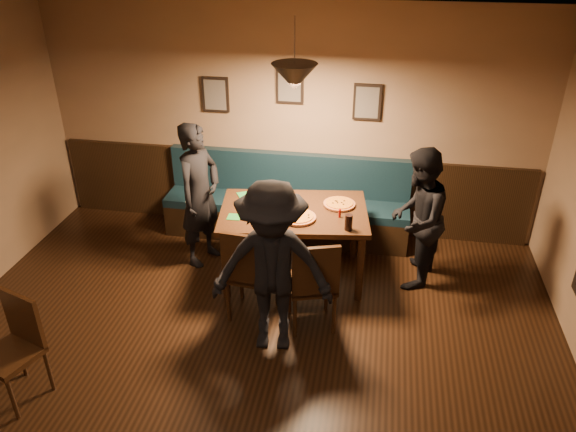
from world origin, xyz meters
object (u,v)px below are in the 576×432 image
(diner_left, at_px, (200,195))
(diner_right, at_px, (417,219))
(booth_bench, at_px, (286,200))
(tabasco_bottle, at_px, (340,212))
(dining_table, at_px, (293,244))
(cafe_chair_far, at_px, (10,353))
(chair_near_left, at_px, (253,270))
(chair_near_right, at_px, (312,281))
(soda_glass, at_px, (349,222))
(diner_front, at_px, (272,269))

(diner_left, distance_m, diner_right, 2.39)
(booth_bench, relative_size, tabasco_bottle, 27.06)
(booth_bench, xyz_separation_m, dining_table, (0.24, -0.87, -0.08))
(tabasco_bottle, relative_size, cafe_chair_far, 0.12)
(dining_table, height_order, cafe_chair_far, cafe_chair_far)
(booth_bench, height_order, diner_left, diner_left)
(diner_left, relative_size, diner_right, 1.07)
(tabasco_bottle, bearing_deg, cafe_chair_far, -139.83)
(chair_near_left, bearing_deg, diner_left, 137.05)
(chair_near_right, xyz_separation_m, cafe_chair_far, (-2.28, -1.37, -0.03))
(soda_glass, bearing_deg, dining_table, 152.66)
(chair_near_left, relative_size, diner_right, 0.66)
(dining_table, height_order, chair_near_left, chair_near_left)
(chair_near_right, bearing_deg, diner_front, -148.47)
(chair_near_right, bearing_deg, booth_bench, 90.70)
(booth_bench, bearing_deg, diner_left, -140.60)
(chair_near_left, height_order, diner_front, diner_front)
(diner_right, bearing_deg, dining_table, -70.38)
(diner_left, relative_size, cafe_chair_far, 1.79)
(chair_near_right, bearing_deg, diner_right, 25.18)
(booth_bench, xyz_separation_m, chair_near_left, (-0.05, -1.59, 0.02))
(booth_bench, xyz_separation_m, tabasco_bottle, (0.73, -0.94, 0.39))
(booth_bench, height_order, diner_front, diner_front)
(cafe_chair_far, bearing_deg, soda_glass, -125.34)
(dining_table, distance_m, diner_right, 1.35)
(chair_near_right, height_order, tabasco_bottle, chair_near_right)
(dining_table, bearing_deg, diner_left, 163.29)
(soda_glass, bearing_deg, tabasco_bottle, 114.21)
(diner_left, relative_size, tabasco_bottle, 15.09)
(dining_table, relative_size, diner_front, 0.92)
(cafe_chair_far, bearing_deg, diner_front, -133.71)
(diner_right, relative_size, tabasco_bottle, 14.05)
(diner_left, height_order, cafe_chair_far, diner_left)
(booth_bench, bearing_deg, chair_near_right, -71.80)
(chair_near_left, xyz_separation_m, chair_near_right, (0.60, -0.06, -0.02))
(cafe_chair_far, bearing_deg, booth_bench, -100.78)
(cafe_chair_far, bearing_deg, diner_left, -91.73)
(diner_right, xyz_separation_m, tabasco_bottle, (-0.80, -0.20, 0.11))
(chair_near_left, bearing_deg, cafe_chair_far, -134.59)
(cafe_chair_far, bearing_deg, chair_near_left, -120.51)
(booth_bench, relative_size, chair_near_left, 2.91)
(diner_right, height_order, cafe_chair_far, diner_right)
(chair_near_left, height_order, chair_near_right, chair_near_left)
(dining_table, xyz_separation_m, diner_left, (-1.09, 0.17, 0.42))
(booth_bench, xyz_separation_m, cafe_chair_far, (-1.74, -3.02, -0.03))
(tabasco_bottle, bearing_deg, diner_front, -114.95)
(diner_right, xyz_separation_m, soda_glass, (-0.69, -0.44, 0.14))
(dining_table, distance_m, tabasco_bottle, 0.69)
(booth_bench, bearing_deg, chair_near_left, -91.88)
(dining_table, xyz_separation_m, soda_glass, (0.60, -0.31, 0.50))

